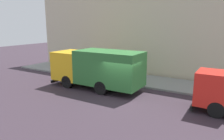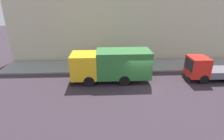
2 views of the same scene
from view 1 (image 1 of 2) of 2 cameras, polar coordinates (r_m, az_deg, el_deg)
The scene contains 7 objects.
ground at distance 14.99m, azimuth 2.20°, elevation -7.45°, with size 80.00×80.00×0.00m, color #362A34.
sidewalk at distance 19.26m, azimuth 9.40°, elevation -2.90°, with size 3.91×30.00×0.15m, color gray.
building_facade at distance 20.92m, azimuth 12.44°, elevation 11.34°, with size 0.50×30.00×9.65m, color beige.
large_utility_truck at distance 16.72m, azimuth -4.13°, elevation 0.72°, with size 2.59×7.61×3.08m.
pedestrian_walking at distance 20.70m, azimuth 3.31°, elevation 0.98°, with size 0.46×0.46×1.62m.
pedestrian_standing at distance 22.27m, azimuth -2.54°, elevation 1.71°, with size 0.46×0.46×1.60m.
street_sign_post at distance 19.12m, azimuth -1.92°, elevation 2.02°, with size 0.44×0.08×2.56m.
Camera 1 is at (-12.35, -6.84, 5.04)m, focal length 34.00 mm.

